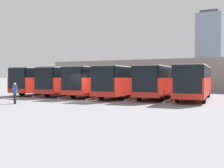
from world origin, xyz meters
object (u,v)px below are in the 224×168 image
at_px(bus_0, 195,81).
at_px(pedestrian, 15,92).
at_px(bus_5, 48,80).
at_px(bus_1, 159,80).
at_px(bus_2, 124,80).
at_px(bus_4, 72,80).
at_px(bus_3, 97,80).

relative_size(bus_0, pedestrian, 6.89).
bearing_deg(bus_5, bus_1, 175.14).
height_order(bus_2, bus_4, same).
bearing_deg(bus_1, bus_0, 168.95).
bearing_deg(bus_2, bus_4, -11.31).
distance_m(bus_4, bus_5, 3.72).
relative_size(bus_2, bus_3, 1.00).
height_order(bus_0, bus_3, same).
distance_m(bus_2, pedestrian, 11.93).
bearing_deg(pedestrian, bus_4, -32.82).
relative_size(bus_3, pedestrian, 6.89).
bearing_deg(bus_2, bus_1, -173.46).
xyz_separation_m(bus_0, bus_4, (14.87, -0.36, 0.00)).
distance_m(bus_1, bus_3, 7.44).
xyz_separation_m(bus_5, pedestrian, (-6.02, 11.39, -0.91)).
distance_m(bus_0, bus_5, 18.59).
relative_size(bus_0, bus_4, 1.00).
xyz_separation_m(bus_3, pedestrian, (1.42, 11.20, -0.91)).
bearing_deg(bus_5, bus_0, 173.90).
bearing_deg(pedestrian, bus_5, -16.26).
distance_m(bus_2, bus_4, 7.48).
bearing_deg(bus_3, bus_1, 177.12).
bearing_deg(bus_3, bus_0, 174.39).
distance_m(bus_1, bus_2, 3.80).
bearing_deg(pedestrian, bus_3, -51.33).
distance_m(bus_4, pedestrian, 11.77).
xyz_separation_m(bus_0, bus_5, (18.59, -0.24, 0.00)).
height_order(bus_4, pedestrian, bus_4).
xyz_separation_m(bus_1, bus_4, (11.15, 0.01, 0.00)).
relative_size(bus_2, bus_5, 1.00).
height_order(bus_1, bus_3, same).
distance_m(bus_3, pedestrian, 11.32).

